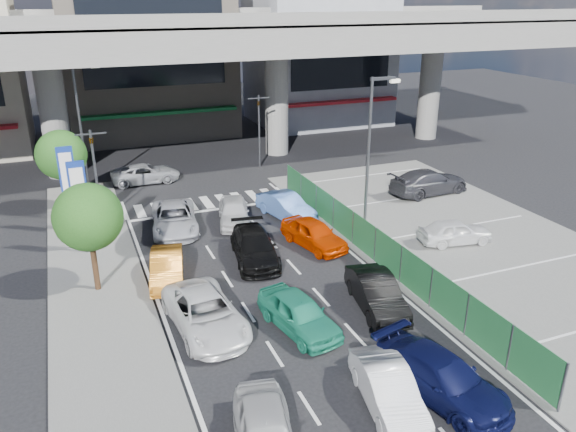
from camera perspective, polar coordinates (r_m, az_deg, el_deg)
name	(u,v)px	position (r m, az deg, el deg)	size (l,w,h in m)	color
ground	(285,304)	(23.18, -0.27, -8.97)	(120.00, 120.00, 0.00)	black
parking_lot	(472,243)	(29.95, 18.23, -2.67)	(12.00, 28.00, 0.06)	#60605E
sidewalk_left	(98,290)	(25.43, -18.70, -7.11)	(4.00, 30.00, 0.12)	#60605E
fence_run	(386,254)	(25.71, 9.97, -3.81)	(0.16, 22.00, 1.80)	#216033
expressway	(168,41)	(41.33, -12.11, 16.97)	(64.00, 14.00, 10.75)	slate
building_center	(145,47)	(52.23, -14.29, 16.27)	(14.00, 10.90, 15.00)	gray
building_east	(318,59)	(55.95, 3.03, 15.64)	(12.00, 10.90, 12.00)	gray
traffic_light_left	(93,154)	(31.58, -19.20, 6.00)	(1.60, 1.24, 5.20)	#595B60
traffic_light_right	(259,113)	(40.46, -2.98, 10.39)	(1.60, 1.24, 5.20)	#595B60
street_lamp_right	(372,141)	(29.38, 8.53, 7.54)	(1.65, 0.22, 8.00)	#595B60
street_lamp_left	(82,117)	(37.24, -20.18, 9.44)	(1.65, 0.22, 8.00)	#595B60
signboard_near	(79,195)	(27.96, -20.46, 2.01)	(0.80, 0.14, 4.70)	#595B60
signboard_far	(68,178)	(30.82, -21.46, 3.63)	(0.80, 0.14, 4.70)	#595B60
tree_near	(88,217)	(24.08, -19.64, -0.14)	(2.80, 2.80, 4.80)	#382314
tree_far	(61,155)	(34.12, -22.05, 5.76)	(2.80, 2.80, 4.80)	#382314
hatch_white_back_mid	(388,389)	(18.05, 10.14, -16.94)	(1.37, 3.92, 1.29)	white
minivan_navy_back	(441,377)	(18.79, 15.30, -15.52)	(1.93, 4.76, 1.38)	#0A0E34
sedan_white_mid_left	(205,313)	(21.50, -8.39, -9.74)	(2.29, 4.97, 1.38)	white
taxi_teal_mid	(299,313)	(21.28, 1.10, -9.85)	(1.63, 4.05, 1.38)	#239774
hatch_black_mid_right	(377,293)	(22.85, 8.99, -7.75)	(1.46, 4.19, 1.38)	black
taxi_orange_left	(167,267)	(25.24, -12.20, -5.13)	(1.36, 3.91, 1.29)	orange
sedan_black_mid	(254,247)	(26.55, -3.44, -3.17)	(1.91, 4.69, 1.36)	black
taxi_orange_right	(314,234)	(27.97, 2.63, -1.79)	(1.63, 4.05, 1.38)	#CF3300
wagon_silver_front_left	(174,218)	(30.41, -11.47, -0.25)	(2.29, 4.97, 1.38)	#B9BAC2
sedan_white_front_mid	(234,212)	(30.88, -5.53, 0.44)	(1.63, 4.05, 1.38)	silver
kei_truck_front_right	(286,206)	(31.53, -0.21, 1.00)	(1.46, 4.19, 1.38)	#4E77C7
crossing_wagon_silver	(146,174)	(38.78, -14.27, 4.20)	(2.07, 4.49, 1.25)	#B1B3B9
parked_sedan_white	(455,231)	(29.43, 16.63, -1.51)	(1.49, 3.70, 1.26)	white
parked_sedan_dgrey	(429,182)	(36.35, 14.12, 3.39)	(2.14, 5.27, 1.53)	#35343A
traffic_cone	(353,223)	(30.20, 6.62, -0.72)	(0.34, 0.34, 0.66)	#EB530D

